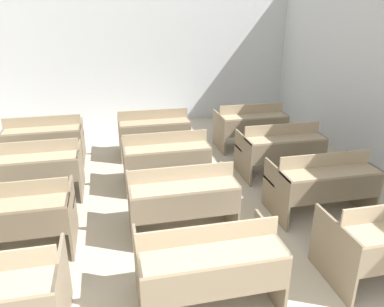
{
  "coord_description": "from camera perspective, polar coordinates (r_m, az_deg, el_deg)",
  "views": [
    {
      "loc": [
        -0.56,
        -1.14,
        2.51
      ],
      "look_at": [
        0.43,
        3.27,
        0.72
      ],
      "focal_mm": 35.0,
      "sensor_mm": 36.0,
      "label": 1
    }
  ],
  "objects": [
    {
      "name": "bench_third_right",
      "position": [
        5.98,
        13.29,
        0.87
      ],
      "size": [
        1.21,
        0.75,
        0.84
      ],
      "color": "#7E6F58",
      "rests_on": "ground_plane"
    },
    {
      "name": "bench_front_center",
      "position": [
        3.36,
        2.43,
        -16.3
      ],
      "size": [
        1.21,
        0.75,
        0.84
      ],
      "color": "#7C6D56",
      "rests_on": "ground_plane"
    },
    {
      "name": "bench_third_left",
      "position": [
        5.54,
        -22.83,
        -2.01
      ],
      "size": [
        1.21,
        0.75,
        0.84
      ],
      "color": "#80715A",
      "rests_on": "ground_plane"
    },
    {
      "name": "bench_second_center",
      "position": [
        4.36,
        -1.59,
        -6.58
      ],
      "size": [
        1.21,
        0.75,
        0.84
      ],
      "color": "#82735C",
      "rests_on": "ground_plane"
    },
    {
      "name": "bench_second_left",
      "position": [
        4.43,
        -25.68,
        -8.46
      ],
      "size": [
        1.21,
        0.75,
        0.84
      ],
      "color": "#796A53",
      "rests_on": "ground_plane"
    },
    {
      "name": "wall_back",
      "position": [
        8.51,
        -9.07,
        14.74
      ],
      "size": [
        7.18,
        0.06,
        3.05
      ],
      "color": "silver",
      "rests_on": "ground_plane"
    },
    {
      "name": "bench_second_right",
      "position": [
        4.99,
        19.17,
        -4.09
      ],
      "size": [
        1.21,
        0.75,
        0.84
      ],
      "color": "#7A6B54",
      "rests_on": "ground_plane"
    },
    {
      "name": "bench_back_left",
      "position": [
        6.69,
        -21.51,
        2.12
      ],
      "size": [
        1.21,
        0.75,
        0.84
      ],
      "color": "#7C6C55",
      "rests_on": "ground_plane"
    },
    {
      "name": "bench_third_center",
      "position": [
        5.47,
        -4.03,
        -0.58
      ],
      "size": [
        1.21,
        0.75,
        0.84
      ],
      "color": "#807059",
      "rests_on": "ground_plane"
    },
    {
      "name": "bench_back_right",
      "position": [
        7.06,
        8.88,
        4.39
      ],
      "size": [
        1.21,
        0.75,
        0.84
      ],
      "color": "#807059",
      "rests_on": "ground_plane"
    },
    {
      "name": "bench_back_center",
      "position": [
        6.65,
        -5.86,
        3.46
      ],
      "size": [
        1.21,
        0.75,
        0.84
      ],
      "color": "#796952",
      "rests_on": "ground_plane"
    }
  ]
}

